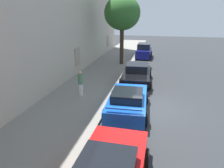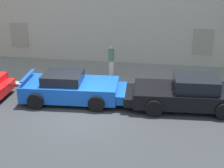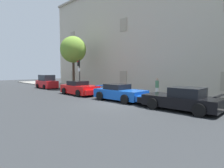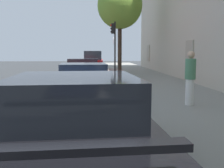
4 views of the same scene
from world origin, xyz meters
TOP-DOWN VIEW (x-y plane):
  - ground_plane at (0.00, 0.00)m, footprint 80.00×80.00m
  - sidewalk at (0.00, 4.59)m, footprint 60.00×4.31m
  - sportscar_yellow_flank at (-0.62, 1.30)m, footprint 4.75×2.41m
  - sportscar_white_middle at (4.26, 1.40)m, footprint 5.06×2.46m
  - pedestrian_admiring at (0.58, 4.55)m, footprint 0.32×0.32m

SIDE VIEW (x-z plane):
  - ground_plane at x=0.00m, z-range 0.00..0.00m
  - sidewalk at x=0.00m, z-range 0.00..0.14m
  - sportscar_yellow_flank at x=-0.62m, z-range -0.06..1.28m
  - sportscar_white_middle at x=4.26m, z-range -0.08..1.35m
  - pedestrian_admiring at x=0.58m, z-range 0.17..1.80m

